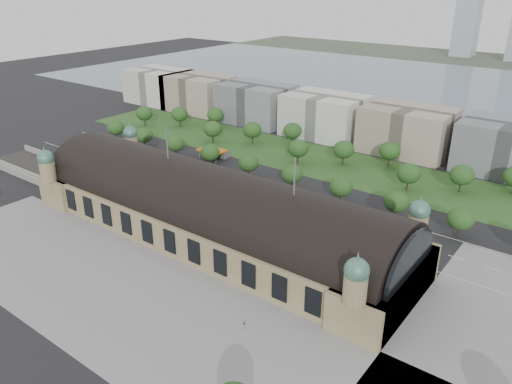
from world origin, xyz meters
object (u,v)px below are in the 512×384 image
Objects in this scene: traffic_car_4 at (290,214)px; pedestrian_0 at (244,326)px; parked_car_3 at (161,180)px; parked_car_5 at (202,199)px; parked_car_0 at (122,168)px; parked_car_4 at (196,194)px; traffic_car_2 at (168,170)px; bus_east at (338,230)px; bus_mid at (248,204)px; traffic_car_0 at (102,150)px; parked_car_6 at (184,192)px; petrol_station at (218,152)px; parked_car_1 at (124,168)px; parked_car_2 at (145,177)px; traffic_car_3 at (240,179)px; bus_west at (273,205)px; traffic_car_1 at (165,156)px.

traffic_car_4 is 70.74m from pedestrian_0.
parked_car_3 is 29.87m from parked_car_5.
parked_car_0 is 0.94× the size of parked_car_4.
bus_east is (96.00, -6.81, 0.95)m from traffic_car_2.
pedestrian_0 is (46.36, -60.76, -0.57)m from bus_mid.
traffic_car_0 is 0.91× the size of parked_car_6.
parked_car_0 is (-93.83, -6.72, -0.01)m from traffic_car_4.
petrol_station is at bearing 174.36° from parked_car_5.
bus_east is (115.35, 4.09, 0.92)m from parked_car_1.
parked_car_2 is 0.40× the size of bus_mid.
traffic_car_3 is 28.75m from parked_car_6.
parked_car_6 reaches higher than traffic_car_4.
pedestrian_0 reaches higher than parked_car_0.
parked_car_3 is 2.17× the size of pedestrian_0.
petrol_station is 3.22× the size of traffic_car_4.
petrol_station is at bearing 68.06° from bus_east.
traffic_car_0 is 1.06× the size of parked_car_2.
petrol_station is 1.23× the size of bus_west.
parked_car_4 is (32.61, 0.38, 0.13)m from parked_car_2.
bus_mid is (49.12, 2.00, 0.83)m from parked_car_3.
bus_mid reaches higher than traffic_car_4.
pedestrian_0 reaches higher than traffic_car_4.
petrol_station is 48.53m from parked_car_0.
traffic_car_1 is at bearing 68.51° from bus_mid.
parked_car_5 is 0.96× the size of parked_car_6.
pedestrian_0 is (101.68, -69.42, 0.23)m from traffic_car_2.
parked_car_4 is 2.40× the size of pedestrian_0.
parked_car_4 is (24.15, -1.89, 0.05)m from parked_car_3.
pedestrian_0 reaches higher than parked_car_3.
petrol_station reaches higher than traffic_car_1.
parked_car_5 is (52.36, -27.83, -0.04)m from traffic_car_1.
bus_west is 10.47m from bus_mid.
bus_east is at bearing 72.69° from parked_car_4.
traffic_car_4 is (38.78, -16.91, -0.04)m from traffic_car_3.
parked_car_2 is at bearing 101.16° from bus_west.
parked_car_2 is (17.09, -2.04, -0.13)m from parked_car_1.
traffic_car_2 is 0.44× the size of bus_east.
bus_west reaches higher than traffic_car_4.
traffic_car_2 is 38.69m from parked_car_5.
parked_car_2 is (-75.75, -8.40, -0.09)m from traffic_car_4.
parked_car_5 is at bearing 54.26° from parked_car_6.
parked_car_4 reaches higher than traffic_car_2.
petrol_station is 64.13m from traffic_car_0.
parked_car_5 is at bearing -178.53° from traffic_car_3.
parked_car_3 is (22.77, -23.83, -0.00)m from traffic_car_1.
traffic_car_0 is at bearing 110.63° from traffic_car_1.
parked_car_6 is (44.30, -3.76, -0.03)m from parked_car_1.
petrol_station is at bearing 167.73° from parked_car_6.
bus_east is at bearing 92.55° from traffic_car_2.
petrol_station is 75.92m from traffic_car_4.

